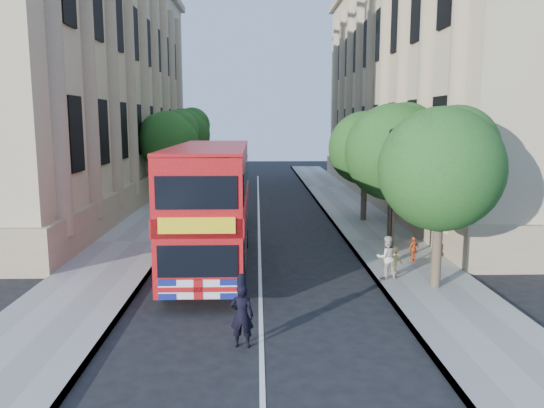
{
  "coord_description": "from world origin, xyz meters",
  "views": [
    {
      "loc": [
        -0.09,
        -13.76,
        5.56
      ],
      "look_at": [
        0.5,
        6.94,
        2.3
      ],
      "focal_mm": 35.0,
      "sensor_mm": 36.0,
      "label": 1
    }
  ],
  "objects": [
    {
      "name": "woman_pedestrian",
      "position": [
        4.4,
        4.0,
        0.87
      ],
      "size": [
        0.79,
        0.65,
        1.51
      ],
      "primitive_type": "imported",
      "rotation": [
        0.0,
        0.0,
        3.26
      ],
      "color": "beige",
      "rests_on": "pavement_right"
    },
    {
      "name": "child_b",
      "position": [
        4.82,
        4.58,
        0.61
      ],
      "size": [
        0.66,
        0.41,
        0.98
      ],
      "primitive_type": "imported",
      "rotation": [
        0.0,
        0.0,
        3.07
      ],
      "color": "gold",
      "rests_on": "pavement_right"
    },
    {
      "name": "tree_left_far",
      "position": [
        -5.96,
        22.03,
        4.44
      ],
      "size": [
        4.0,
        4.0,
        6.3
      ],
      "color": "#473828",
      "rests_on": "ground"
    },
    {
      "name": "box_van",
      "position": [
        -1.8,
        15.12,
        1.29
      ],
      "size": [
        2.07,
        4.69,
        2.64
      ],
      "rotation": [
        0.0,
        0.0,
        0.04
      ],
      "color": "black",
      "rests_on": "ground"
    },
    {
      "name": "tree_right_mid",
      "position": [
        5.84,
        9.03,
        4.45
      ],
      "size": [
        4.2,
        4.2,
        6.37
      ],
      "color": "#473828",
      "rests_on": "ground"
    },
    {
      "name": "double_decker_bus",
      "position": [
        -1.81,
        5.85,
        2.52
      ],
      "size": [
        2.68,
        9.91,
        4.57
      ],
      "rotation": [
        0.0,
        0.0,
        0.0
      ],
      "color": "#A60B0E",
      "rests_on": "ground"
    },
    {
      "name": "building_left",
      "position": [
        -13.8,
        24.0,
        9.0
      ],
      "size": [
        12.0,
        38.0,
        18.0
      ],
      "primitive_type": "cube",
      "color": "tan",
      "rests_on": "ground"
    },
    {
      "name": "ground",
      "position": [
        0.0,
        0.0,
        0.0
      ],
      "size": [
        120.0,
        120.0,
        0.0
      ],
      "primitive_type": "plane",
      "color": "black",
      "rests_on": "ground"
    },
    {
      "name": "pavement_left",
      "position": [
        -5.75,
        10.0,
        0.06
      ],
      "size": [
        3.5,
        80.0,
        0.12
      ],
      "primitive_type": "cube",
      "color": "gray",
      "rests_on": "ground"
    },
    {
      "name": "child_a",
      "position": [
        6.01,
        6.23,
        0.6
      ],
      "size": [
        0.61,
        0.5,
        0.97
      ],
      "primitive_type": "imported",
      "rotation": [
        0.0,
        0.0,
        3.68
      ],
      "color": "#DA5926",
      "rests_on": "pavement_right"
    },
    {
      "name": "tree_right_far",
      "position": [
        5.84,
        15.03,
        4.31
      ],
      "size": [
        4.0,
        4.0,
        6.15
      ],
      "color": "#473828",
      "rests_on": "ground"
    },
    {
      "name": "tree_right_near",
      "position": [
        5.84,
        3.03,
        4.25
      ],
      "size": [
        4.0,
        4.0,
        6.08
      ],
      "color": "#473828",
      "rests_on": "ground"
    },
    {
      "name": "building_right",
      "position": [
        13.8,
        24.0,
        9.0
      ],
      "size": [
        12.0,
        38.0,
        18.0
      ],
      "primitive_type": "cube",
      "color": "tan",
      "rests_on": "ground"
    },
    {
      "name": "lamp_post",
      "position": [
        5.0,
        6.0,
        2.51
      ],
      "size": [
        0.32,
        0.32,
        5.16
      ],
      "color": "black",
      "rests_on": "pavement_right"
    },
    {
      "name": "police_constable",
      "position": [
        -0.48,
        -1.27,
        0.81
      ],
      "size": [
        0.63,
        0.45,
        1.61
      ],
      "primitive_type": "imported",
      "rotation": [
        0.0,
        0.0,
        3.02
      ],
      "color": "black",
      "rests_on": "ground"
    },
    {
      "name": "pavement_right",
      "position": [
        5.75,
        10.0,
        0.06
      ],
      "size": [
        3.5,
        80.0,
        0.12
      ],
      "primitive_type": "cube",
      "color": "gray",
      "rests_on": "ground"
    },
    {
      "name": "tree_left_back",
      "position": [
        -5.96,
        30.03,
        4.71
      ],
      "size": [
        4.2,
        4.2,
        6.65
      ],
      "color": "#473828",
      "rests_on": "ground"
    }
  ]
}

